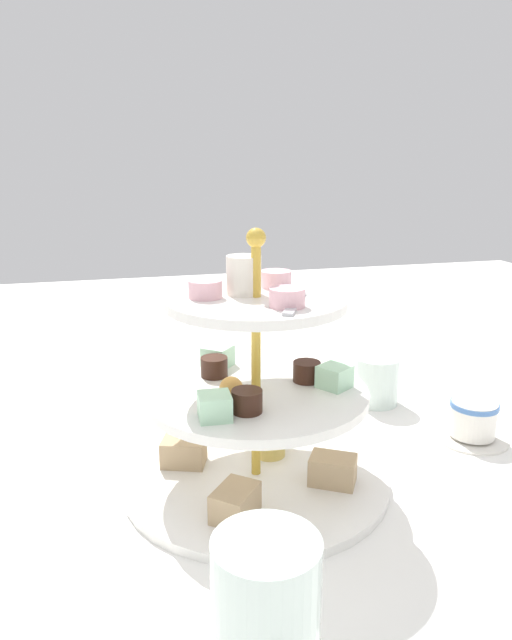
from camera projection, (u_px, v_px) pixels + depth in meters
name	position (u px, v px, depth m)	size (l,w,h in m)	color
ground_plane	(256.00, 481.00, 0.65)	(2.40, 2.40, 0.00)	white
tiered_serving_stand	(256.00, 411.00, 0.63)	(0.29, 0.29, 0.28)	white
water_glass_tall_right	(266.00, 628.00, 0.36)	(0.07, 0.07, 0.12)	silver
water_glass_short_left	(376.00, 380.00, 0.85)	(0.06, 0.06, 0.07)	silver
teacup_with_saucer	(473.00, 421.00, 0.74)	(0.09, 0.09, 0.05)	white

